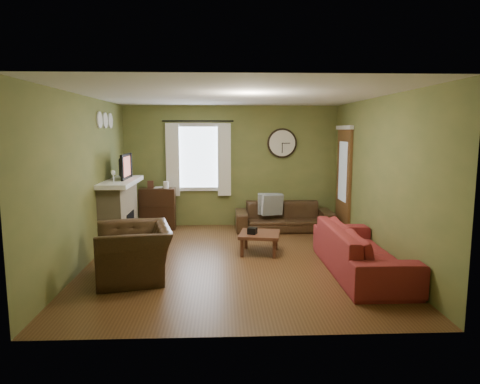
{
  "coord_description": "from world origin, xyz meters",
  "views": [
    {
      "loc": [
        -0.2,
        -6.67,
        2.07
      ],
      "look_at": [
        0.1,
        0.4,
        1.05
      ],
      "focal_mm": 32.0,
      "sensor_mm": 36.0,
      "label": 1
    }
  ],
  "objects_px": {
    "bookshelf": "(158,209)",
    "sofa_red": "(361,250)",
    "coffee_table": "(260,243)",
    "armchair": "(134,252)",
    "sofa_brown": "(284,216)"
  },
  "relations": [
    {
      "from": "sofa_red",
      "to": "coffee_table",
      "type": "bearing_deg",
      "value": 52.27
    },
    {
      "from": "sofa_brown",
      "to": "sofa_red",
      "type": "distance_m",
      "value": 2.85
    },
    {
      "from": "sofa_red",
      "to": "armchair",
      "type": "distance_m",
      "value": 3.27
    },
    {
      "from": "bookshelf",
      "to": "sofa_brown",
      "type": "relative_size",
      "value": 0.43
    },
    {
      "from": "bookshelf",
      "to": "armchair",
      "type": "height_order",
      "value": "bookshelf"
    },
    {
      "from": "bookshelf",
      "to": "sofa_brown",
      "type": "height_order",
      "value": "bookshelf"
    },
    {
      "from": "sofa_brown",
      "to": "armchair",
      "type": "xyz_separation_m",
      "value": [
        -2.53,
        -2.82,
        0.08
      ]
    },
    {
      "from": "bookshelf",
      "to": "sofa_red",
      "type": "xyz_separation_m",
      "value": [
        3.38,
        -2.96,
        -0.09
      ]
    },
    {
      "from": "bookshelf",
      "to": "armchair",
      "type": "bearing_deg",
      "value": -87.87
    },
    {
      "from": "sofa_red",
      "to": "coffee_table",
      "type": "xyz_separation_m",
      "value": [
        -1.39,
        1.08,
        -0.16
      ]
    },
    {
      "from": "bookshelf",
      "to": "sofa_red",
      "type": "bearing_deg",
      "value": -41.22
    },
    {
      "from": "sofa_red",
      "to": "armchair",
      "type": "xyz_separation_m",
      "value": [
        -3.27,
        -0.07,
        0.03
      ]
    },
    {
      "from": "coffee_table",
      "to": "bookshelf",
      "type": "bearing_deg",
      "value": 136.55
    },
    {
      "from": "sofa_brown",
      "to": "coffee_table",
      "type": "xyz_separation_m",
      "value": [
        -0.65,
        -1.68,
        -0.12
      ]
    },
    {
      "from": "bookshelf",
      "to": "coffee_table",
      "type": "xyz_separation_m",
      "value": [
        1.99,
        -1.89,
        -0.26
      ]
    }
  ]
}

